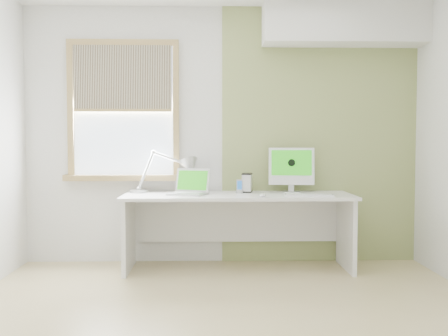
{
  "coord_description": "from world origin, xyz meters",
  "views": [
    {
      "loc": [
        -0.12,
        -3.61,
        1.24
      ],
      "look_at": [
        0.0,
        1.05,
        1.0
      ],
      "focal_mm": 41.91,
      "sensor_mm": 36.0,
      "label": 1
    }
  ],
  "objects_px": {
    "imac": "(291,167)",
    "desk_lamp": "(181,170)",
    "desk": "(238,214)",
    "external_drive": "(247,183)",
    "laptop": "(190,188)"
  },
  "relations": [
    {
      "from": "desk_lamp",
      "to": "laptop",
      "type": "xyz_separation_m",
      "value": [
        0.1,
        -0.23,
        -0.16
      ]
    },
    {
      "from": "desk",
      "to": "imac",
      "type": "xyz_separation_m",
      "value": [
        0.54,
        0.13,
        0.44
      ]
    },
    {
      "from": "desk",
      "to": "desk_lamp",
      "type": "bearing_deg",
      "value": 162.52
    },
    {
      "from": "laptop",
      "to": "desk_lamp",
      "type": "bearing_deg",
      "value": 113.41
    },
    {
      "from": "desk_lamp",
      "to": "imac",
      "type": "xyz_separation_m",
      "value": [
        1.11,
        -0.04,
        0.03
      ]
    },
    {
      "from": "desk",
      "to": "external_drive",
      "type": "relative_size",
      "value": 11.56
    },
    {
      "from": "external_drive",
      "to": "imac",
      "type": "xyz_separation_m",
      "value": [
        0.44,
        -0.0,
        0.15
      ]
    },
    {
      "from": "laptop",
      "to": "external_drive",
      "type": "bearing_deg",
      "value": 18.0
    },
    {
      "from": "laptop",
      "to": "imac",
      "type": "height_order",
      "value": "imac"
    },
    {
      "from": "desk_lamp",
      "to": "laptop",
      "type": "height_order",
      "value": "desk_lamp"
    },
    {
      "from": "desk",
      "to": "imac",
      "type": "bearing_deg",
      "value": 13.69
    },
    {
      "from": "imac",
      "to": "desk_lamp",
      "type": "bearing_deg",
      "value": 177.68
    },
    {
      "from": "external_drive",
      "to": "desk_lamp",
      "type": "bearing_deg",
      "value": 176.23
    },
    {
      "from": "desk_lamp",
      "to": "imac",
      "type": "bearing_deg",
      "value": -2.32
    },
    {
      "from": "desk",
      "to": "external_drive",
      "type": "height_order",
      "value": "external_drive"
    }
  ]
}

